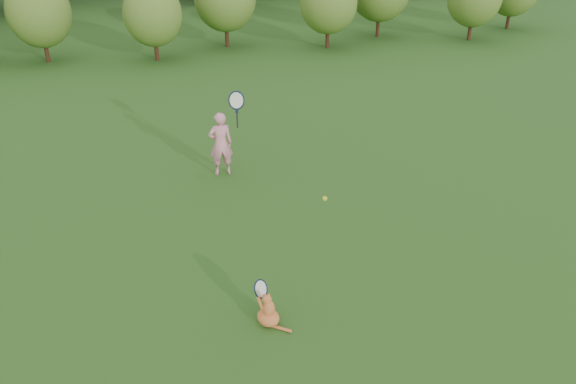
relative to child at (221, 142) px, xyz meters
name	(u,v)px	position (x,y,z in m)	size (l,w,h in m)	color
ground	(289,257)	(0.50, -3.18, -0.67)	(100.00, 100.00, 0.00)	#235417
shrub_row	(188,12)	(0.50, 9.82, 0.73)	(28.00, 3.00, 2.80)	olive
child	(221,142)	(0.00, 0.00, 0.00)	(0.72, 0.45, 1.92)	pink
cat	(268,308)	(-0.16, -4.55, -0.44)	(0.47, 0.72, 0.61)	#D46128
tennis_ball	(325,199)	(1.02, -3.28, 0.33)	(0.08, 0.08, 0.08)	gold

